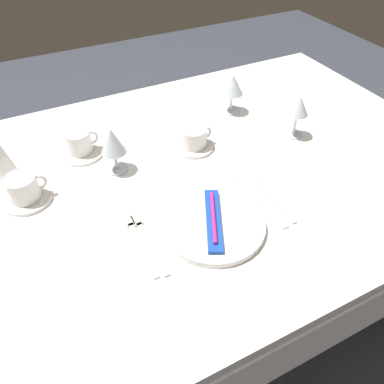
{
  "coord_description": "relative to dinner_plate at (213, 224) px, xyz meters",
  "views": [
    {
      "loc": [
        -0.34,
        -0.78,
        1.45
      ],
      "look_at": [
        -0.01,
        -0.11,
        0.76
      ],
      "focal_mm": 34.91,
      "sensor_mm": 36.0,
      "label": 1
    }
  ],
  "objects": [
    {
      "name": "ground_plane",
      "position": [
        0.01,
        0.23,
        -0.75
      ],
      "size": [
        6.0,
        6.0,
        0.0
      ],
      "primitive_type": "plane",
      "color": "#383D47"
    },
    {
      "name": "dining_table",
      "position": [
        0.01,
        0.23,
        -0.09
      ],
      "size": [
        1.8,
        1.11,
        0.74
      ],
      "color": "white",
      "rests_on": "ground"
    },
    {
      "name": "dinner_plate",
      "position": [
        0.0,
        0.0,
        0.0
      ],
      "size": [
        0.26,
        0.26,
        0.02
      ],
      "primitive_type": "cylinder",
      "color": "white",
      "rests_on": "dining_table"
    },
    {
      "name": "toothbrush_package",
      "position": [
        -0.0,
        0.0,
        0.02
      ],
      "size": [
        0.12,
        0.2,
        0.02
      ],
      "color": "blue",
      "rests_on": "dinner_plate"
    },
    {
      "name": "fork_outer",
      "position": [
        -0.17,
        0.03,
        -0.01
      ],
      "size": [
        0.02,
        0.21,
        0.0
      ],
      "color": "beige",
      "rests_on": "dining_table"
    },
    {
      "name": "fork_inner",
      "position": [
        -0.19,
        0.04,
        -0.01
      ],
      "size": [
        0.02,
        0.22,
        0.0
      ],
      "color": "beige",
      "rests_on": "dining_table"
    },
    {
      "name": "dinner_knife",
      "position": [
        0.16,
        0.02,
        -0.01
      ],
      "size": [
        0.02,
        0.23,
        0.0
      ],
      "color": "beige",
      "rests_on": "dining_table"
    },
    {
      "name": "spoon_soup",
      "position": [
        0.19,
        0.04,
        -0.01
      ],
      "size": [
        0.03,
        0.21,
        0.01
      ],
      "color": "beige",
      "rests_on": "dining_table"
    },
    {
      "name": "saucer_left",
      "position": [
        -0.22,
        0.46,
        -0.0
      ],
      "size": [
        0.14,
        0.14,
        0.01
      ],
      "primitive_type": "cylinder",
      "color": "white",
      "rests_on": "dining_table"
    },
    {
      "name": "coffee_cup_left",
      "position": [
        -0.22,
        0.46,
        0.04
      ],
      "size": [
        0.1,
        0.08,
        0.07
      ],
      "color": "white",
      "rests_on": "saucer_left"
    },
    {
      "name": "saucer_right",
      "position": [
        0.11,
        0.33,
        -0.0
      ],
      "size": [
        0.13,
        0.13,
        0.01
      ],
      "primitive_type": "cylinder",
      "color": "white",
      "rests_on": "dining_table"
    },
    {
      "name": "coffee_cup_right",
      "position": [
        0.11,
        0.33,
        0.03
      ],
      "size": [
        0.11,
        0.08,
        0.06
      ],
      "color": "white",
      "rests_on": "saucer_right"
    },
    {
      "name": "saucer_far",
      "position": [
        -0.41,
        0.31,
        -0.0
      ],
      "size": [
        0.13,
        0.13,
        0.01
      ],
      "primitive_type": "cylinder",
      "color": "white",
      "rests_on": "dining_table"
    },
    {
      "name": "coffee_cup_far",
      "position": [
        -0.41,
        0.31,
        0.04
      ],
      "size": [
        0.11,
        0.08,
        0.07
      ],
      "color": "white",
      "rests_on": "saucer_far"
    },
    {
      "name": "wine_glass_centre",
      "position": [
        -0.15,
        0.33,
        0.09
      ],
      "size": [
        0.07,
        0.07,
        0.14
      ],
      "color": "silver",
      "rests_on": "dining_table"
    },
    {
      "name": "wine_glass_left",
      "position": [
        0.33,
        0.47,
        0.09
      ],
      "size": [
        0.08,
        0.08,
        0.14
      ],
      "color": "silver",
      "rests_on": "dining_table"
    },
    {
      "name": "wine_glass_right",
      "position": [
        0.44,
        0.24,
        0.09
      ],
      "size": [
        0.07,
        0.07,
        0.14
      ],
      "color": "silver",
      "rests_on": "dining_table"
    }
  ]
}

